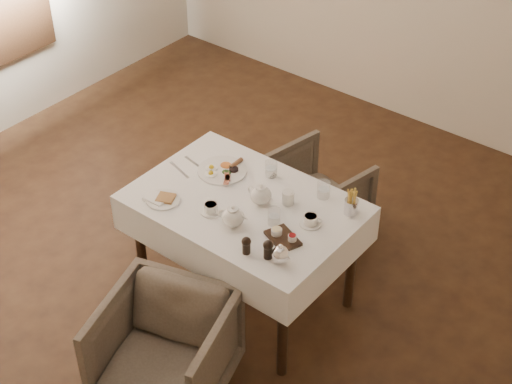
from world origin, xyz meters
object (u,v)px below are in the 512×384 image
at_px(table, 244,218).
at_px(armchair_near, 165,350).
at_px(breakfast_plate, 223,170).
at_px(armchair_far, 314,195).
at_px(teapot_centre, 261,194).

xyz_separation_m(table, armchair_near, (0.11, -0.82, -0.33)).
distance_m(armchair_near, breakfast_plate, 1.15).
bearing_deg(table, armchair_near, -82.11).
height_order(armchair_near, armchair_far, armchair_near).
distance_m(table, armchair_near, 0.89).
relative_size(table, armchair_near, 1.90).
bearing_deg(teapot_centre, table, -150.93).
bearing_deg(teapot_centre, armchair_far, 99.20).
height_order(table, breakfast_plate, breakfast_plate).
distance_m(breakfast_plate, teapot_centre, 0.39).
xyz_separation_m(armchair_far, breakfast_plate, (-0.23, -0.66, 0.48)).
bearing_deg(armchair_far, armchair_near, 107.42).
bearing_deg(teapot_centre, breakfast_plate, 162.72).
bearing_deg(armchair_near, breakfast_plate, 95.54).
xyz_separation_m(armchair_near, armchair_far, (-0.18, 1.63, -0.02)).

